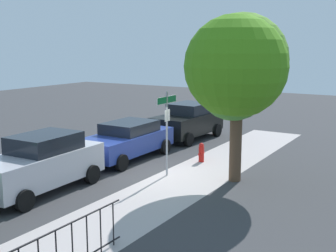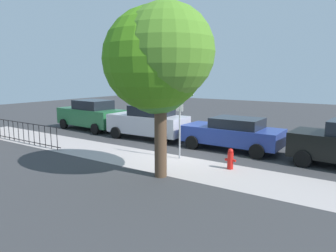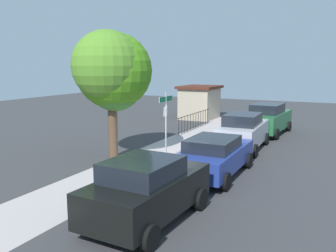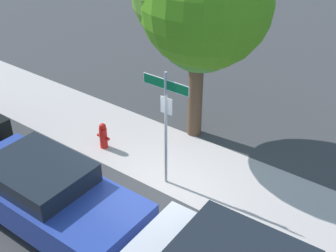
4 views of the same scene
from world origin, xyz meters
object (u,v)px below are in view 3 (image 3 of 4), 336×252
Objects in this scene: car_silver at (243,131)px; shade_tree at (112,72)px; car_black at (147,189)px; car_blue at (214,155)px; utility_shed at (200,102)px; fire_hydrant at (135,164)px; car_green at (268,119)px; street_sign at (166,114)px.

shade_tree is at bearing 129.58° from car_silver.
car_black is 4.80m from car_blue.
car_silver is 1.29× the size of utility_shed.
car_black is at bearing -144.25° from fire_hydrant.
fire_hydrant is at bearing 111.74° from car_blue.
car_blue is 15.23m from utility_shed.
shade_tree is 4.47m from fire_hydrant.
shade_tree is 1.66× the size of utility_shed.
car_black is 1.22× the size of utility_shed.
shade_tree is 10.84m from car_green.
shade_tree reaches higher than car_silver.
car_black is at bearing 177.81° from car_silver.
car_silver is at bearing -179.23° from car_green.
car_green is at bearing 1.56° from car_black.
street_sign reaches higher than car_black.
shade_tree is 1.26× the size of car_blue.
street_sign reaches higher than utility_shed.
car_silver is (3.60, -2.53, -1.17)m from street_sign.
car_silver is at bearing -35.09° from street_sign.
utility_shed reaches higher than car_green.
car_green is at bearing -4.88° from car_silver.
utility_shed is 15.46m from fire_hydrant.
shade_tree is 5.95m from car_blue.
fire_hydrant is at bearing 175.16° from street_sign.
utility_shed is at bearing 23.69° from car_blue.
car_black is at bearing 177.15° from car_blue.
shade_tree reaches higher than car_green.
shade_tree is at bearing -175.53° from utility_shed.
utility_shed is at bearing 31.35° from car_silver.
street_sign is 0.89× the size of utility_shed.
street_sign is at bearing 25.12° from car_black.
shade_tree is at bearing 154.44° from car_green.
street_sign reaches higher than car_silver.
car_green is (9.06, -5.15, -2.97)m from shade_tree.
utility_shed is at bearing 11.97° from fire_hydrant.
car_blue is (4.79, -0.25, -0.11)m from car_black.
shade_tree reaches higher than car_blue.
car_blue is at bearing 0.06° from car_black.
car_black is (-6.00, -2.43, -1.20)m from street_sign.
car_green is 7.59m from utility_shed.
fire_hydrant is at bearing 38.80° from car_black.
car_black is 4.53m from fire_hydrant.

